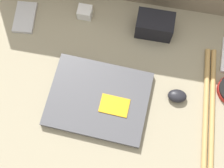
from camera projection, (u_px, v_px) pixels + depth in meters
The scene contains 8 objects.
ground_plane at pixel (112, 97), 1.13m from camera, with size 8.00×8.00×0.00m, color #7A6651.
couch_seat at pixel (112, 92), 1.07m from camera, with size 1.02×0.65×0.13m.
laptop at pixel (99, 99), 0.99m from camera, with size 0.32×0.26×0.03m.
computer_mouse at pixel (177, 95), 0.99m from camera, with size 0.06×0.05×0.03m.
phone_silver at pixel (25, 17), 1.09m from camera, with size 0.08×0.13×0.01m.
camera_pouch at pixel (155, 25), 1.04m from camera, with size 0.12×0.08×0.08m.
charger_brick at pixel (85, 12), 1.08m from camera, with size 0.05×0.04×0.04m.
drumstick_pair at pixel (209, 106), 0.98m from camera, with size 0.06×0.39×0.02m.
Camera 1 is at (0.06, -0.31, 1.09)m, focal length 50.00 mm.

